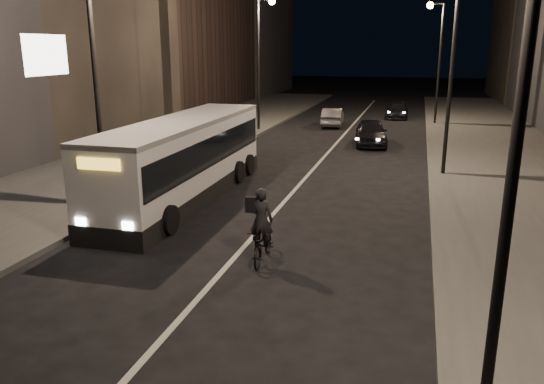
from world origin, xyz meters
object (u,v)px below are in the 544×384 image
Objects in this scene: city_bus at (184,156)px; car_near at (371,132)px; streetlight_right_near at (504,46)px; cyclist_on_bicycle at (263,237)px; streetlight_left_near at (100,47)px; streetlight_right_mid at (447,47)px; car_mid at (333,117)px; streetlight_right_far at (437,47)px; car_far at (397,110)px; streetlight_left_far at (262,47)px.

car_near is at bearing 66.17° from city_bus.
cyclist_on_bicycle is (-4.53, 5.06, -4.69)m from streetlight_right_near.
streetlight_left_near reaches higher than city_bus.
streetlight_right_mid reaches higher than car_mid.
streetlight_right_far is 1.00× the size of streetlight_left_near.
streetlight_right_far and streetlight_left_near have the same top height.
city_bus is 5.33× the size of cyclist_on_bicycle.
streetlight_right_far is 6.39m from car_far.
streetlight_left_near is 1.00× the size of streetlight_left_far.
car_near reaches higher than car_mid.
streetlight_right_near is 13.98m from city_bus.
city_bus is (1.73, -15.94, -3.79)m from streetlight_left_far.
streetlight_right_mid is 8.96m from car_near.
car_near reaches higher than car_far.
streetlight_left_far reaches higher than car_far.
streetlight_right_mid reaches higher than car_far.
streetlight_left_far is at bearing 90.00° from streetlight_left_near.
cyclist_on_bicycle is at bearing -112.49° from streetlight_right_mid.
streetlight_left_far is 9.18m from car_near.
streetlight_left_near reaches higher than car_far.
streetlight_right_far reaches higher than car_far.
car_mid is (-2.10, 24.58, -0.04)m from cyclist_on_bicycle.
city_bus is at bearing -146.39° from streetlight_right_mid.
streetlight_right_near reaches higher than car_far.
streetlight_right_near is at bearing -48.85° from city_bus.
car_far is at bearing 93.98° from streetlight_right_near.
cyclist_on_bicycle is 0.48× the size of car_near.
city_bus is (-8.93, 10.06, -3.79)m from streetlight_right_near.
car_near is (-3.39, -9.13, -4.64)m from streetlight_right_far.
streetlight_right_mid is at bearing 111.42° from car_mid.
streetlight_right_mid is at bearing 90.00° from streetlight_right_near.
streetlight_left_near is at bearing -123.36° from car_near.
cyclist_on_bicycle is (6.13, -2.94, -4.69)m from streetlight_left_near.
city_bus is at bearing 131.59° from streetlight_right_near.
streetlight_right_far is 4.03× the size of cyclist_on_bicycle.
car_near is at bearing -110.39° from streetlight_right_far.
streetlight_left_far reaches higher than car_near.
streetlight_left_far is 16.47m from city_bus.
streetlight_left_near is 4.03× the size of cyclist_on_bicycle.
streetlight_right_near is 4.03× the size of cyclist_on_bicycle.
car_near is at bearing -95.70° from car_far.
car_mid is (4.03, 3.64, -4.73)m from streetlight_left_far.
car_near is at bearing 116.28° from streetlight_right_mid.
streetlight_right_near is 13.33m from streetlight_left_near.
city_bus is 6.73m from cyclist_on_bicycle.
streetlight_left_near reaches higher than cyclist_on_bicycle.
cyclist_on_bicycle is at bearing -99.55° from streetlight_right_far.
streetlight_right_far is at bearing 90.00° from streetlight_right_near.
streetlight_right_near is at bearing -87.51° from car_far.
streetlight_right_near reaches higher than car_mid.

